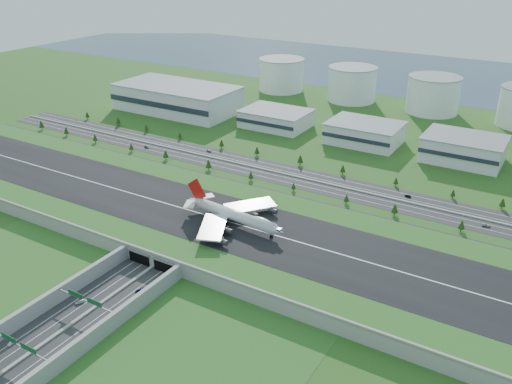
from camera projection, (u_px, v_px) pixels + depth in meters
The scene contains 23 objects.
ground at pixel (208, 228), 321.41m from camera, with size 1200.00×1200.00×0.00m, color #254615.
airfield_deck at pixel (208, 222), 319.61m from camera, with size 520.00×100.00×9.20m.
underpass_road at pixel (79, 313), 242.69m from camera, with size 38.80×120.40×8.00m.
sign_gantry_near at pixel (85, 301), 244.61m from camera, with size 38.70×0.70×9.80m.
sign_gantry_far at pixel (19, 346), 217.40m from camera, with size 38.70×0.70×9.80m.
north_expressway at pixel (284, 174), 395.23m from camera, with size 560.00×36.00×0.12m, color #28282B.
tree_row at pixel (272, 167), 395.68m from camera, with size 502.31×48.57×8.33m.
hangar_west at pixel (177, 98), 539.42m from camera, with size 120.00×60.00×25.00m, color silver.
hangar_mid_a at pixel (276, 119), 493.99m from camera, with size 58.00×42.00×15.00m, color silver.
hangar_mid_b at pixel (364, 133), 453.83m from camera, with size 58.00×42.00×17.00m, color silver.
hangar_mid_c at pixel (463, 149), 416.01m from camera, with size 58.00×42.00×19.00m, color silver.
fuel_tank_a at pixel (281, 75), 611.11m from camera, with size 50.00×50.00×35.00m, color white.
fuel_tank_b at pixel (352, 84), 571.37m from camera, with size 50.00×50.00×35.00m, color white.
fuel_tank_c at pixel (433, 95), 531.63m from camera, with size 50.00×50.00×35.00m, color white.
bay_water at pixel (426, 74), 694.50m from camera, with size 1200.00×260.00×0.06m, color #334862.
boeing_747 at pixel (234, 215), 306.04m from camera, with size 68.92×64.85×21.32m.
car_0 at pixel (80, 302), 253.99m from camera, with size 1.83×4.54×1.55m, color silver.
car_1 at pixel (12, 342), 228.49m from camera, with size 1.42×4.09×1.35m, color silver.
car_2 at pixel (141, 290), 262.44m from camera, with size 2.72×5.89×1.64m, color #0B0E3A.
car_4 at pixel (147, 147), 445.06m from camera, with size 1.96×4.87×1.66m, color #56555A.
car_5 at pixel (408, 196), 359.69m from camera, with size 1.52×4.35×1.43m, color black.
car_6 at pixel (486, 225), 322.65m from camera, with size 2.27×4.93×1.37m, color #A8A7AC.
car_7 at pixel (209, 150), 437.76m from camera, with size 2.16×5.31×1.54m, color silver.
Camera 1 is at (169.88, -227.55, 154.68)m, focal length 38.00 mm.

